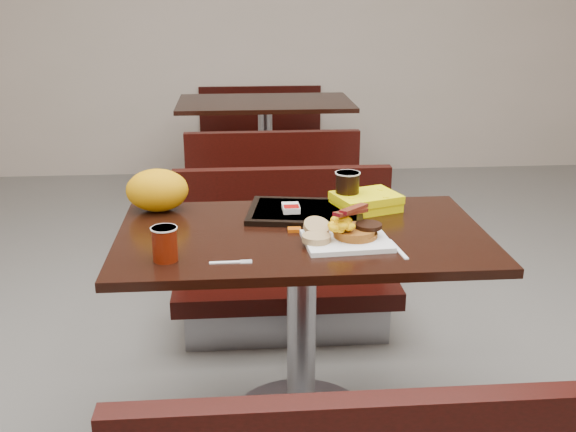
{
  "coord_description": "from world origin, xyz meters",
  "views": [
    {
      "loc": [
        -0.21,
        -2.04,
        1.52
      ],
      "look_at": [
        -0.05,
        -0.04,
        0.82
      ],
      "focal_mm": 41.88,
      "sensor_mm": 36.0,
      "label": 1
    }
  ],
  "objects": [
    {
      "name": "condiment_syrup",
      "position": [
        -0.02,
        0.01,
        0.76
      ],
      "size": [
        0.04,
        0.03,
        0.01
      ],
      "primitive_type": "cube",
      "rotation": [
        0.0,
        0.0,
        -0.05
      ],
      "color": "#B44607",
      "rests_on": "table_near"
    },
    {
      "name": "hashbrown_sleeve_left",
      "position": [
        -0.02,
        0.16,
        0.78
      ],
      "size": [
        0.06,
        0.08,
        0.02
      ],
      "primitive_type": "cube",
      "rotation": [
        0.0,
        0.0,
        0.02
      ],
      "color": "silver",
      "rests_on": "tray"
    },
    {
      "name": "scrambled_eggs",
      "position": [
        0.11,
        -0.11,
        0.82
      ],
      "size": [
        0.09,
        0.08,
        0.05
      ],
      "primitive_type": "ellipsoid",
      "rotation": [
        0.0,
        0.0,
        -0.02
      ],
      "color": "#FFB005",
      "rests_on": "pancake_stack"
    },
    {
      "name": "bench_near_n",
      "position": [
        0.0,
        0.7,
        0.36
      ],
      "size": [
        1.0,
        0.46,
        0.72
      ],
      "primitive_type": null,
      "color": "black",
      "rests_on": "floor"
    },
    {
      "name": "table_far",
      "position": [
        0.0,
        2.6,
        0.38
      ],
      "size": [
        1.2,
        0.7,
        0.75
      ],
      "primitive_type": null,
      "color": "black",
      "rests_on": "floor"
    },
    {
      "name": "paper_bag",
      "position": [
        -0.49,
        0.26,
        0.83
      ],
      "size": [
        0.26,
        0.22,
        0.15
      ],
      "primitive_type": "ellipsoid",
      "rotation": [
        0.0,
        0.0,
        0.29
      ],
      "color": "#FC9908",
      "rests_on": "table_near"
    },
    {
      "name": "sausage_patty",
      "position": [
        0.2,
        -0.09,
        0.8
      ],
      "size": [
        0.09,
        0.09,
        0.01
      ],
      "primitive_type": "cylinder",
      "rotation": [
        0.0,
        0.0,
        -0.1
      ],
      "color": "black",
      "rests_on": "pancake_stack"
    },
    {
      "name": "knife",
      "position": [
        0.28,
        -0.18,
        0.75
      ],
      "size": [
        0.03,
        0.16,
        0.0
      ],
      "primitive_type": "cube",
      "rotation": [
        0.0,
        0.0,
        -1.46
      ],
      "color": "white",
      "rests_on": "table_near"
    },
    {
      "name": "bacon_strips",
      "position": [
        0.14,
        -0.09,
        0.85
      ],
      "size": [
        0.16,
        0.16,
        0.01
      ],
      "primitive_type": null,
      "rotation": [
        0.0,
        0.0,
        0.79
      ],
      "color": "#4C050D",
      "rests_on": "scrambled_eggs"
    },
    {
      "name": "platter",
      "position": [
        0.13,
        -0.11,
        0.76
      ],
      "size": [
        0.28,
        0.22,
        0.02
      ],
      "primitive_type": "cube",
      "rotation": [
        0.0,
        0.0,
        0.07
      ],
      "color": "white",
      "rests_on": "table_near"
    },
    {
      "name": "coffee_cup_near",
      "position": [
        -0.42,
        -0.2,
        0.8
      ],
      "size": [
        0.09,
        0.09,
        0.1
      ],
      "primitive_type": "cylinder",
      "rotation": [
        0.0,
        0.0,
        0.24
      ],
      "color": "#961C05",
      "rests_on": "table_near"
    },
    {
      "name": "pancake_stack",
      "position": [
        0.16,
        -0.09,
        0.78
      ],
      "size": [
        0.16,
        0.16,
        0.03
      ],
      "primitive_type": "cylinder",
      "rotation": [
        0.0,
        0.0,
        -0.2
      ],
      "color": "#9C4F1A",
      "rests_on": "platter"
    },
    {
      "name": "bench_far_s",
      "position": [
        0.0,
        1.9,
        0.36
      ],
      "size": [
        1.0,
        0.46,
        0.72
      ],
      "primitive_type": null,
      "color": "black",
      "rests_on": "floor"
    },
    {
      "name": "coffee_cup_far",
      "position": [
        0.18,
        0.23,
        0.83
      ],
      "size": [
        0.09,
        0.09,
        0.12
      ],
      "primitive_type": "cylinder",
      "rotation": [
        0.0,
        0.0,
        -0.07
      ],
      "color": "black",
      "rests_on": "tray"
    },
    {
      "name": "tray",
      "position": [
        0.03,
        0.18,
        0.76
      ],
      "size": [
        0.44,
        0.34,
        0.02
      ],
      "primitive_type": "cube",
      "rotation": [
        0.0,
        0.0,
        -0.16
      ],
      "color": "black",
      "rests_on": "table_near"
    },
    {
      "name": "clamshell",
      "position": [
        0.25,
        0.21,
        0.78
      ],
      "size": [
        0.26,
        0.23,
        0.06
      ],
      "primitive_type": "cube",
      "rotation": [
        0.0,
        0.0,
        0.33
      ],
      "color": "#F7E704",
      "rests_on": "table_near"
    },
    {
      "name": "bench_far_n",
      "position": [
        0.0,
        3.3,
        0.36
      ],
      "size": [
        1.0,
        0.46,
        0.72
      ],
      "primitive_type": null,
      "color": "black",
      "rests_on": "floor"
    },
    {
      "name": "fork",
      "position": [
        -0.25,
        -0.24,
        0.75
      ],
      "size": [
        0.12,
        0.02,
        0.0
      ],
      "primitive_type": null,
      "rotation": [
        0.0,
        0.0,
        0.02
      ],
      "color": "white",
      "rests_on": "table_near"
    },
    {
      "name": "muffin_top",
      "position": [
        0.04,
        -0.05,
        0.79
      ],
      "size": [
        0.11,
        0.11,
        0.05
      ],
      "primitive_type": "cylinder",
      "rotation": [
        0.38,
        0.0,
        0.31
      ],
      "color": "tan",
      "rests_on": "platter"
    },
    {
      "name": "muffin_bottom",
      "position": [
        0.03,
        -0.12,
        0.78
      ],
      "size": [
        0.11,
        0.11,
        0.02
      ],
      "primitive_type": "cylinder",
      "rotation": [
        0.0,
        0.0,
        -0.33
      ],
      "color": "tan",
      "rests_on": "platter"
    },
    {
      "name": "condiment_ketchup",
      "position": [
        -0.16,
        0.09,
        0.75
      ],
      "size": [
        0.04,
        0.03,
        0.01
      ],
      "primitive_type": "cube",
      "rotation": [
        0.0,
        0.0,
        0.14
      ],
      "color": "#8C0504",
      "rests_on": "table_near"
    },
    {
      "name": "table_near",
      "position": [
        0.0,
        0.0,
        0.38
      ],
      "size": [
        1.2,
        0.7,
        0.75
      ],
      "primitive_type": null,
      "color": "black",
      "rests_on": "floor"
    },
    {
      "name": "floor",
      "position": [
        0.0,
        0.0,
        0.0
      ],
      "size": [
        6.0,
        7.0,
        0.01
      ],
      "primitive_type": "cube",
      "color": "slate",
      "rests_on": "ground"
    }
  ]
}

